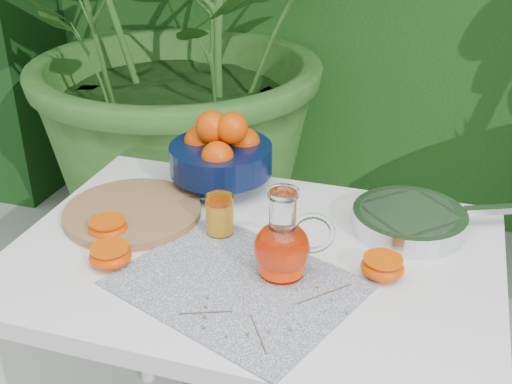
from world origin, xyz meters
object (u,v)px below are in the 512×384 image
(white_table, at_px, (253,284))
(fruit_bowl, at_px, (221,152))
(juice_pitcher, at_px, (283,245))
(cutting_board, at_px, (132,212))
(saute_pan, at_px, (411,219))

(white_table, height_order, fruit_bowl, fruit_bowl)
(white_table, distance_m, juice_pitcher, 0.18)
(cutting_board, relative_size, fruit_bowl, 1.03)
(white_table, distance_m, cutting_board, 0.33)
(cutting_board, xyz_separation_m, juice_pitcher, (0.39, -0.12, 0.06))
(juice_pitcher, relative_size, saute_pan, 0.40)
(fruit_bowl, distance_m, juice_pitcher, 0.41)
(saute_pan, bearing_deg, cutting_board, -167.74)
(juice_pitcher, bearing_deg, fruit_bowl, 127.16)
(cutting_board, xyz_separation_m, fruit_bowl, (0.14, 0.21, 0.08))
(fruit_bowl, relative_size, saute_pan, 0.67)
(white_table, bearing_deg, juice_pitcher, -36.76)
(white_table, height_order, juice_pitcher, juice_pitcher)
(fruit_bowl, bearing_deg, saute_pan, -9.08)
(saute_pan, bearing_deg, juice_pitcher, -131.39)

